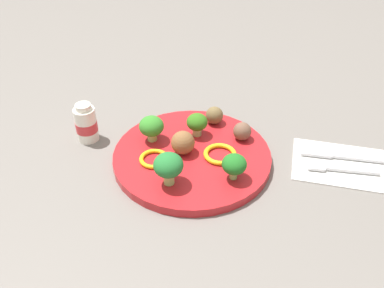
# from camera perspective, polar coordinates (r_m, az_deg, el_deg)

# --- Properties ---
(ground_plane) EXTENTS (4.00, 4.00, 0.00)m
(ground_plane) POSITION_cam_1_polar(r_m,az_deg,el_deg) (0.74, -0.00, -2.22)
(ground_plane) COLOR slate
(plate) EXTENTS (0.28, 0.28, 0.02)m
(plate) POSITION_cam_1_polar(r_m,az_deg,el_deg) (0.74, -0.00, -1.74)
(plate) COLOR red
(plate) RESTS_ON ground_plane
(broccoli_floret_center) EXTENTS (0.04, 0.04, 0.04)m
(broccoli_floret_center) POSITION_cam_1_polar(r_m,az_deg,el_deg) (0.76, 1.01, 2.92)
(broccoli_floret_center) COLOR #AAC47D
(broccoli_floret_center) RESTS_ON plate
(broccoli_floret_back_left) EXTENTS (0.04, 0.04, 0.05)m
(broccoli_floret_back_left) POSITION_cam_1_polar(r_m,az_deg,el_deg) (0.67, 5.86, -2.85)
(broccoli_floret_back_left) COLOR #90C366
(broccoli_floret_back_left) RESTS_ON plate
(broccoli_floret_front_left) EXTENTS (0.05, 0.05, 0.06)m
(broccoli_floret_front_left) POSITION_cam_1_polar(r_m,az_deg,el_deg) (0.65, -3.28, -3.04)
(broccoli_floret_front_left) COLOR #9FC16C
(broccoli_floret_front_left) RESTS_ON plate
(broccoli_floret_near_rim) EXTENTS (0.05, 0.05, 0.05)m
(broccoli_floret_near_rim) POSITION_cam_1_polar(r_m,az_deg,el_deg) (0.75, -5.62, 2.40)
(broccoli_floret_near_rim) COLOR #A7C66F
(broccoli_floret_near_rim) RESTS_ON plate
(meatball_mid_left) EXTENTS (0.03, 0.03, 0.03)m
(meatball_mid_left) POSITION_cam_1_polar(r_m,az_deg,el_deg) (0.80, 3.11, 3.98)
(meatball_mid_left) COLOR brown
(meatball_mid_left) RESTS_ON plate
(meatball_front_left) EXTENTS (0.03, 0.03, 0.03)m
(meatball_front_left) POSITION_cam_1_polar(r_m,az_deg,el_deg) (0.76, 6.96, 1.76)
(meatball_front_left) COLOR brown
(meatball_front_left) RESTS_ON plate
(meatball_near_rim) EXTENTS (0.04, 0.04, 0.04)m
(meatball_near_rim) POSITION_cam_1_polar(r_m,az_deg,el_deg) (0.72, -1.26, 0.19)
(meatball_near_rim) COLOR brown
(meatball_near_rim) RESTS_ON plate
(pepper_ring_back_left) EXTENTS (0.07, 0.07, 0.01)m
(pepper_ring_back_left) POSITION_cam_1_polar(r_m,az_deg,el_deg) (0.72, -5.27, -2.04)
(pepper_ring_back_left) COLOR yellow
(pepper_ring_back_left) RESTS_ON plate
(pepper_ring_front_left) EXTENTS (0.07, 0.07, 0.01)m
(pepper_ring_front_left) POSITION_cam_1_polar(r_m,az_deg,el_deg) (0.73, 3.93, -1.23)
(pepper_ring_front_left) COLOR yellow
(pepper_ring_front_left) RESTS_ON plate
(napkin) EXTENTS (0.18, 0.13, 0.01)m
(napkin) POSITION_cam_1_polar(r_m,az_deg,el_deg) (0.77, 20.01, -2.65)
(napkin) COLOR white
(napkin) RESTS_ON ground_plane
(fork) EXTENTS (0.12, 0.02, 0.01)m
(fork) POSITION_cam_1_polar(r_m,az_deg,el_deg) (0.76, 19.58, -3.15)
(fork) COLOR silver
(fork) RESTS_ON napkin
(knife) EXTENTS (0.15, 0.02, 0.01)m
(knife) POSITION_cam_1_polar(r_m,az_deg,el_deg) (0.78, 19.52, -1.49)
(knife) COLOR silver
(knife) RESTS_ON napkin
(yogurt_bottle) EXTENTS (0.04, 0.04, 0.08)m
(yogurt_bottle) POSITION_cam_1_polar(r_m,az_deg,el_deg) (0.80, -14.42, 2.72)
(yogurt_bottle) COLOR white
(yogurt_bottle) RESTS_ON ground_plane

